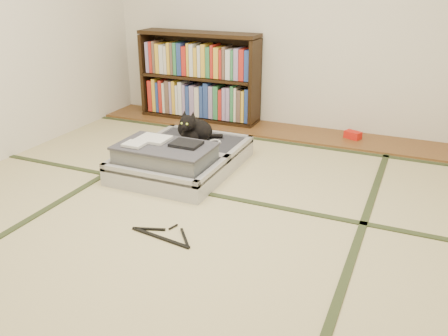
% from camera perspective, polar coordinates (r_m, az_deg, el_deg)
% --- Properties ---
extents(floor, '(4.50, 4.50, 0.00)m').
position_cam_1_polar(floor, '(3.08, -3.48, -6.45)').
color(floor, tan).
rests_on(floor, ground).
extents(wood_strip, '(4.00, 0.50, 0.02)m').
position_cam_1_polar(wood_strip, '(4.80, 7.39, 4.35)').
color(wood_strip, brown).
rests_on(wood_strip, ground).
extents(red_item, '(0.17, 0.14, 0.07)m').
position_cam_1_polar(red_item, '(4.68, 15.24, 3.87)').
color(red_item, red).
rests_on(red_item, wood_strip).
extents(tatami_borders, '(4.00, 4.50, 0.01)m').
position_cam_1_polar(tatami_borders, '(3.47, 0.20, -2.79)').
color(tatami_borders, '#2D381E').
rests_on(tatami_borders, ground).
extents(bookcase, '(1.29, 0.29, 0.92)m').
position_cam_1_polar(bookcase, '(5.10, -3.00, 10.72)').
color(bookcase, black).
rests_on(bookcase, wood_strip).
extents(suitcase, '(0.81, 1.09, 0.32)m').
position_cam_1_polar(suitcase, '(3.81, -5.35, 1.21)').
color(suitcase, '#ACADB1').
rests_on(suitcase, floor).
extents(cat, '(0.36, 0.36, 0.29)m').
position_cam_1_polar(cat, '(4.00, -3.69, 4.65)').
color(cat, black).
rests_on(cat, suitcase).
extents(cable_coil, '(0.11, 0.11, 0.03)m').
position_cam_1_polar(cable_coil, '(3.98, -1.14, 3.13)').
color(cable_coil, white).
rests_on(cable_coil, suitcase).
extents(hanger, '(0.44, 0.22, 0.01)m').
position_cam_1_polar(hanger, '(2.93, -7.23, -8.03)').
color(hanger, black).
rests_on(hanger, floor).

